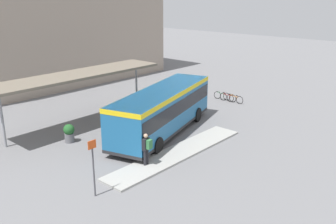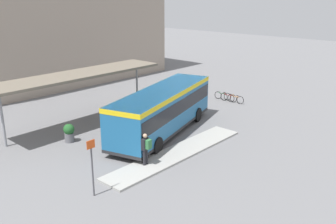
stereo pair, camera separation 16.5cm
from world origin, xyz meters
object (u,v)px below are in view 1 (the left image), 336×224
(potted_planter_far_side, at_px, (69,133))
(potted_planter_near_shelter, at_px, (116,121))
(city_bus, at_px, (163,108))
(pedestrian_waiting, at_px, (147,147))
(bicycle_orange, at_px, (235,99))
(bicycle_red, at_px, (228,97))
(bicycle_green, at_px, (222,96))
(platform_sign, at_px, (93,166))

(potted_planter_far_side, bearing_deg, potted_planter_near_shelter, -7.66)
(potted_planter_near_shelter, bearing_deg, city_bus, -60.09)
(pedestrian_waiting, distance_m, bicycle_orange, 14.33)
(bicycle_red, bearing_deg, pedestrian_waiting, 103.38)
(bicycle_orange, height_order, bicycle_green, bicycle_orange)
(bicycle_orange, xyz_separation_m, bicycle_green, (0.17, 1.44, -0.01))
(pedestrian_waiting, xyz_separation_m, bicycle_red, (13.99, 3.81, -0.80))
(bicycle_red, xyz_separation_m, platform_sign, (-17.82, -4.18, 1.20))
(potted_planter_near_shelter, xyz_separation_m, potted_planter_far_side, (-3.53, 0.47, -0.01))
(bicycle_red, xyz_separation_m, potted_planter_near_shelter, (-11.19, 1.91, 0.29))
(city_bus, xyz_separation_m, bicycle_red, (9.54, 0.96, -1.42))
(pedestrian_waiting, distance_m, bicycle_green, 14.87)
(city_bus, relative_size, bicycle_red, 6.63)
(platform_sign, bearing_deg, potted_planter_far_side, 64.78)
(potted_planter_near_shelter, relative_size, platform_sign, 0.44)
(city_bus, height_order, pedestrian_waiting, city_bus)
(potted_planter_far_side, bearing_deg, platform_sign, -115.22)
(city_bus, distance_m, platform_sign, 8.88)
(bicycle_orange, relative_size, bicycle_red, 1.01)
(potted_planter_near_shelter, distance_m, platform_sign, 9.04)
(bicycle_green, height_order, potted_planter_near_shelter, potted_planter_near_shelter)
(pedestrian_waiting, xyz_separation_m, bicycle_green, (14.14, 4.53, -0.80))
(pedestrian_waiting, height_order, potted_planter_near_shelter, pedestrian_waiting)
(city_bus, xyz_separation_m, pedestrian_waiting, (-4.44, -2.85, -0.62))
(bicycle_red, relative_size, potted_planter_far_side, 1.36)
(city_bus, xyz_separation_m, bicycle_orange, (9.53, 0.23, -1.42))
(potted_planter_far_side, bearing_deg, bicycle_green, -6.38)
(city_bus, relative_size, bicycle_green, 6.81)
(bicycle_orange, relative_size, bicycle_green, 1.03)
(pedestrian_waiting, height_order, bicycle_orange, pedestrian_waiting)
(bicycle_green, relative_size, potted_planter_far_side, 1.32)
(bicycle_orange, relative_size, potted_planter_far_side, 1.37)
(bicycle_orange, xyz_separation_m, bicycle_red, (0.01, 0.72, -0.00))
(bicycle_green, distance_m, platform_sign, 18.67)
(bicycle_green, distance_m, potted_planter_near_shelter, 11.42)
(potted_planter_near_shelter, bearing_deg, bicycle_green, -5.98)
(pedestrian_waiting, distance_m, potted_planter_near_shelter, 6.38)
(pedestrian_waiting, bearing_deg, city_bus, -66.78)
(pedestrian_waiting, height_order, bicycle_green, pedestrian_waiting)
(pedestrian_waiting, relative_size, bicycle_red, 1.10)
(potted_planter_near_shelter, bearing_deg, pedestrian_waiting, -116.05)
(bicycle_orange, xyz_separation_m, potted_planter_far_side, (-14.71, 3.11, 0.28))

